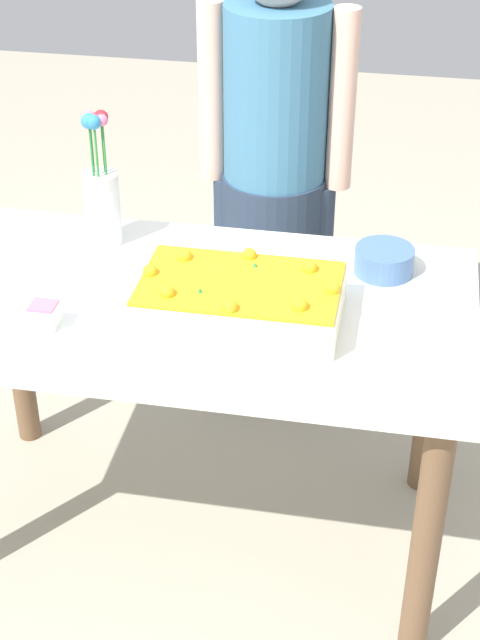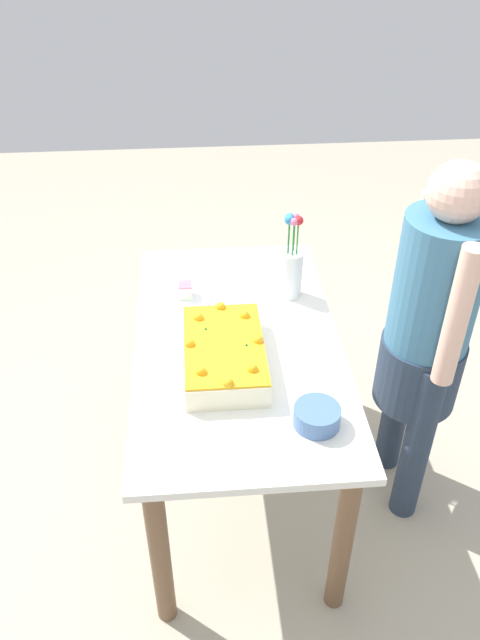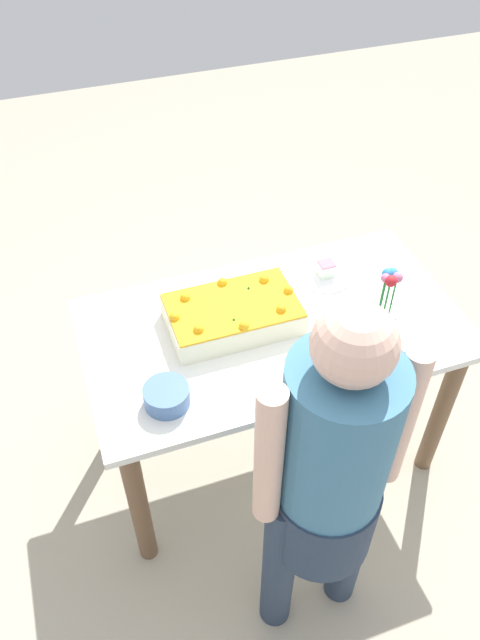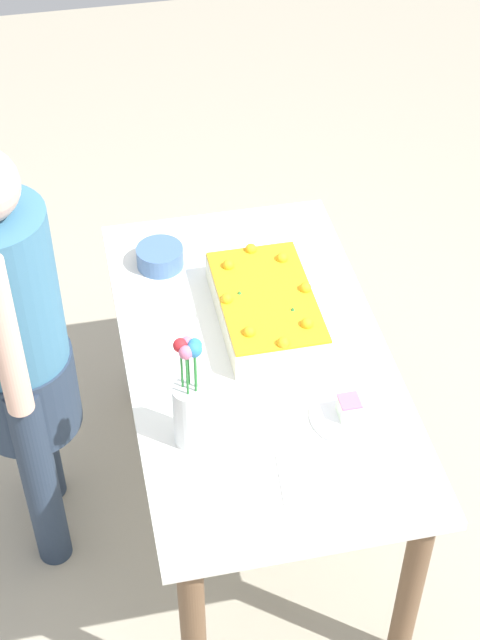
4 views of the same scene
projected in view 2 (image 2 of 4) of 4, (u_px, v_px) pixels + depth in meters
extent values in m
plane|color=#ABA28D|center=(238.00, 474.00, 2.80)|extent=(8.00, 8.00, 0.00)
cube|color=white|center=(238.00, 343.00, 2.35)|extent=(1.38, 0.77, 0.03)
cylinder|color=brown|center=(165.00, 329.00, 3.05)|extent=(0.07, 0.07, 0.74)
cylinder|color=brown|center=(160.00, 554.00, 2.06)|extent=(0.07, 0.07, 0.74)
cylinder|color=brown|center=(290.00, 323.00, 3.09)|extent=(0.07, 0.07, 0.74)
cylinder|color=brown|center=(343.00, 541.00, 2.10)|extent=(0.07, 0.07, 0.74)
cube|color=#F7F0C8|center=(224.00, 354.00, 2.20)|extent=(0.47, 0.28, 0.09)
cube|color=#F6AE1D|center=(224.00, 344.00, 2.17)|extent=(0.46, 0.28, 0.01)
sphere|color=#F6AE1D|center=(228.00, 383.00, 2.00)|extent=(0.04, 0.04, 0.04)
sphere|color=#F6AE1D|center=(252.00, 369.00, 2.05)|extent=(0.04, 0.04, 0.04)
sphere|color=#F6AE1D|center=(258.00, 340.00, 2.18)|extent=(0.04, 0.04, 0.04)
sphere|color=#F6AE1D|center=(244.00, 315.00, 2.29)|extent=(0.04, 0.04, 0.04)
sphere|color=#F6AE1D|center=(220.00, 307.00, 2.34)|extent=(0.04, 0.04, 0.04)
sphere|color=#F6AE1D|center=(198.00, 317.00, 2.28)|extent=(0.04, 0.04, 0.04)
sphere|color=#F6AE1D|center=(189.00, 343.00, 2.16)|extent=(0.04, 0.04, 0.04)
sphere|color=#F6AE1D|center=(201.00, 372.00, 2.04)|extent=(0.04, 0.04, 0.04)
cone|color=#2D8438|center=(206.00, 329.00, 2.23)|extent=(0.02, 0.02, 0.02)
cone|color=#2D8438|center=(246.00, 345.00, 2.16)|extent=(0.02, 0.02, 0.02)
cylinder|color=white|center=(186.00, 297.00, 2.56)|extent=(0.21, 0.21, 0.01)
cube|color=white|center=(185.00, 291.00, 2.54)|extent=(0.06, 0.06, 0.05)
cube|color=pink|center=(185.00, 285.00, 2.53)|extent=(0.06, 0.06, 0.01)
cube|color=silver|center=(237.00, 275.00, 2.71)|extent=(0.19, 0.04, 0.00)
cylinder|color=silver|center=(291.00, 274.00, 2.53)|extent=(0.09, 0.09, 0.20)
cylinder|color=#2D8438|center=(293.00, 239.00, 2.41)|extent=(0.01, 0.01, 0.15)
sphere|color=pink|center=(294.00, 222.00, 2.37)|extent=(0.03, 0.03, 0.03)
cylinder|color=#2D8438|center=(298.00, 238.00, 2.42)|extent=(0.01, 0.01, 0.15)
sphere|color=red|center=(299.00, 221.00, 2.37)|extent=(0.04, 0.04, 0.04)
cylinder|color=#2D8438|center=(294.00, 234.00, 2.44)|extent=(0.01, 0.01, 0.15)
sphere|color=pink|center=(295.00, 217.00, 2.40)|extent=(0.04, 0.04, 0.04)
cylinder|color=#2D8438|center=(289.00, 235.00, 2.43)|extent=(0.01, 0.01, 0.15)
sphere|color=#3081BD|center=(290.00, 218.00, 2.39)|extent=(0.04, 0.04, 0.04)
cylinder|color=#2D8438|center=(289.00, 237.00, 2.42)|extent=(0.01, 0.01, 0.15)
sphere|color=#2D7EBD|center=(289.00, 220.00, 2.38)|extent=(0.04, 0.04, 0.04)
cylinder|color=#496DA1|center=(317.00, 416.00, 1.97)|extent=(0.15, 0.15, 0.07)
cylinder|color=#29374C|center=(398.00, 398.00, 2.63)|extent=(0.11, 0.11, 0.78)
cylinder|color=#29374C|center=(417.00, 444.00, 2.43)|extent=(0.11, 0.11, 0.78)
cylinder|color=#29374C|center=(418.00, 370.00, 2.37)|extent=(0.32, 0.31, 0.28)
cylinder|color=teal|center=(437.00, 286.00, 2.14)|extent=(0.30, 0.30, 0.52)
sphere|color=beige|center=(458.00, 192.00, 1.94)|extent=(0.20, 0.20, 0.20)
cylinder|color=beige|center=(420.00, 258.00, 2.29)|extent=(0.08, 0.08, 0.52)
cylinder|color=beige|center=(457.00, 318.00, 1.99)|extent=(0.08, 0.08, 0.52)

